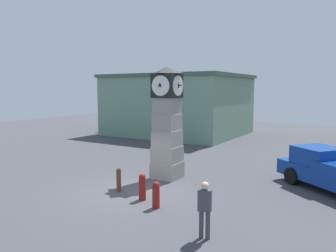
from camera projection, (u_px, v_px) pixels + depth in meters
name	position (u px, v px, depth m)	size (l,w,h in m)	color
ground_plane	(130.00, 191.00, 14.51)	(67.51, 67.51, 0.00)	#424247
clock_tower	(167.00, 125.00, 16.42)	(1.64, 1.60, 5.60)	gray
bollard_near_tower	(156.00, 195.00, 12.42)	(0.28, 0.28, 1.03)	maroon
bollard_mid_row	(142.00, 186.00, 13.33)	(0.29, 0.29, 1.10)	maroon
bollard_far_row	(119.00, 179.00, 14.44)	(0.21, 0.21, 1.07)	brown
pickup_truck	(334.00, 171.00, 14.35)	(5.28, 4.78, 1.85)	navy
pedestrian_near_bench	(205.00, 206.00, 9.81)	(0.45, 0.33, 1.77)	#3F3F47
pedestrian_crossing_lot	(102.00, 123.00, 34.34)	(0.46, 0.43, 1.70)	#264CA5
warehouse_blue_far	(179.00, 104.00, 32.95)	(12.69, 10.87, 5.89)	gray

